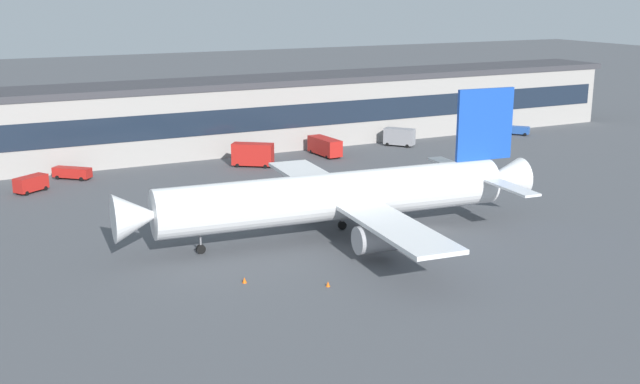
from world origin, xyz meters
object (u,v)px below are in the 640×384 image
(fuel_truck, at_px, (325,146))
(follow_me_car, at_px, (518,130))
(traffic_cone_3, at_px, (445,250))
(catering_truck, at_px, (252,154))
(stair_truck, at_px, (400,136))
(crew_van, at_px, (30,183))
(traffic_cone_2, at_px, (328,284))
(traffic_cone_0, at_px, (244,280))
(belt_loader, at_px, (71,172))
(airliner, at_px, (341,196))
(traffic_cone_1, at_px, (379,248))

(fuel_truck, bearing_deg, follow_me_car, 0.93)
(fuel_truck, xyz_separation_m, traffic_cone_3, (-12.78, -56.55, -1.59))
(follow_me_car, height_order, traffic_cone_3, follow_me_car)
(catering_truck, relative_size, stair_truck, 1.18)
(follow_me_car, height_order, crew_van, crew_van)
(traffic_cone_2, bearing_deg, traffic_cone_0, 146.38)
(fuel_truck, xyz_separation_m, traffic_cone_0, (-37.99, -55.26, -1.57))
(crew_van, bearing_deg, belt_loader, 40.99)
(stair_truck, distance_m, traffic_cone_2, 78.53)
(stair_truck, relative_size, follow_me_car, 1.34)
(airliner, bearing_deg, traffic_cone_3, -53.50)
(traffic_cone_2, height_order, traffic_cone_3, traffic_cone_3)
(belt_loader, bearing_deg, fuel_truck, -2.68)
(belt_loader, distance_m, traffic_cone_3, 67.52)
(belt_loader, bearing_deg, follow_me_car, -0.86)
(stair_truck, height_order, follow_me_car, stair_truck)
(crew_van, relative_size, fuel_truck, 0.65)
(belt_loader, height_order, traffic_cone_1, belt_loader)
(crew_van, xyz_separation_m, traffic_cone_2, (22.86, -56.15, -1.17))
(catering_truck, relative_size, crew_van, 1.33)
(belt_loader, relative_size, traffic_cone_2, 10.69)
(airliner, distance_m, traffic_cone_3, 14.74)
(crew_van, bearing_deg, airliner, -51.97)
(airliner, relative_size, stair_truck, 8.94)
(catering_truck, distance_m, fuel_truck, 15.99)
(catering_truck, distance_m, traffic_cone_2, 59.73)
(airliner, bearing_deg, follow_me_car, 34.11)
(follow_me_car, height_order, fuel_truck, fuel_truck)
(traffic_cone_1, bearing_deg, catering_truck, 85.61)
(belt_loader, relative_size, traffic_cone_0, 9.68)
(follow_me_car, relative_size, traffic_cone_1, 6.26)
(catering_truck, height_order, belt_loader, catering_truck)
(traffic_cone_0, distance_m, traffic_cone_1, 18.53)
(catering_truck, xyz_separation_m, traffic_cone_2, (-14.67, -57.87, -2.01))
(traffic_cone_1, bearing_deg, fuel_truck, 69.51)
(catering_truck, bearing_deg, traffic_cone_0, -112.77)
(airliner, relative_size, belt_loader, 9.08)
(airliner, distance_m, stair_truck, 61.10)
(belt_loader, xyz_separation_m, fuel_truck, (46.12, -2.16, 0.73))
(airliner, bearing_deg, traffic_cone_1, -79.22)
(airliner, bearing_deg, fuel_truck, 65.16)
(stair_truck, relative_size, traffic_cone_1, 8.40)
(stair_truck, relative_size, traffic_cone_2, 10.86)
(airliner, height_order, fuel_truck, airliner)
(traffic_cone_3, bearing_deg, belt_loader, 119.59)
(crew_van, height_order, traffic_cone_2, crew_van)
(traffic_cone_1, bearing_deg, traffic_cone_0, -171.73)
(follow_me_car, xyz_separation_m, traffic_cone_2, (-77.62, -61.02, -0.80))
(catering_truck, height_order, stair_truck, catering_truck)
(traffic_cone_0, height_order, traffic_cone_1, traffic_cone_1)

